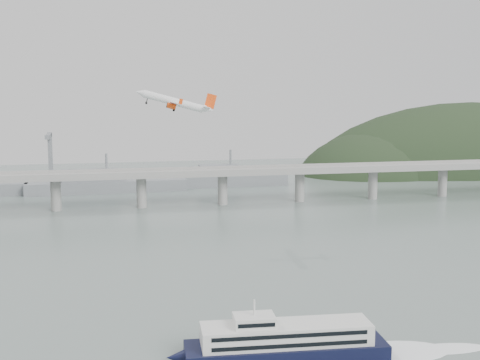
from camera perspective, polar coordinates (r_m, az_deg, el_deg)
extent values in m
plane|color=slate|center=(206.61, 3.27, -12.06)|extent=(900.00, 900.00, 0.00)
cube|color=gray|center=(393.76, -4.43, 0.58)|extent=(800.00, 22.00, 2.20)
cube|color=gray|center=(383.18, -4.22, 0.68)|extent=(800.00, 0.60, 1.80)
cube|color=gray|center=(403.84, -4.63, 1.05)|extent=(800.00, 0.60, 1.80)
cylinder|color=gray|center=(392.85, -16.05, -1.28)|extent=(6.00, 6.00, 21.00)
cylinder|color=gray|center=(392.45, -8.75, -1.06)|extent=(6.00, 6.00, 21.00)
cylinder|color=gray|center=(398.37, -1.56, -0.84)|extent=(6.00, 6.00, 21.00)
cylinder|color=gray|center=(410.35, 5.32, -0.61)|extent=(6.00, 6.00, 21.00)
cylinder|color=gray|center=(427.87, 11.72, -0.39)|extent=(6.00, 6.00, 21.00)
cylinder|color=gray|center=(450.29, 17.56, -0.18)|extent=(6.00, 6.00, 21.00)
ellipsoid|color=black|center=(615.46, 19.59, -0.74)|extent=(320.00, 150.00, 156.00)
ellipsoid|color=black|center=(561.59, 11.88, -0.63)|extent=(140.00, 110.00, 96.00)
cube|color=slate|center=(456.92, -11.73, -0.56)|extent=(110.55, 21.43, 8.00)
cube|color=slate|center=(455.91, -13.14, 0.40)|extent=(39.01, 16.73, 8.00)
cylinder|color=slate|center=(454.85, -11.79, 1.44)|extent=(1.60, 1.60, 14.00)
cube|color=slate|center=(475.77, -0.84, -0.05)|extent=(85.00, 13.60, 8.00)
cube|color=slate|center=(473.14, -1.85, 0.88)|extent=(29.75, 11.90, 8.00)
cylinder|color=slate|center=(473.78, -0.85, 1.86)|extent=(1.60, 1.60, 14.00)
cube|color=slate|center=(491.13, -16.49, 1.75)|extent=(3.00, 3.00, 40.00)
cube|color=slate|center=(479.64, -16.66, 3.76)|extent=(3.00, 28.00, 3.00)
cube|color=black|center=(176.61, 4.11, -14.91)|extent=(54.49, 16.59, 4.30)
cone|color=black|center=(173.21, -5.67, -15.41)|extent=(5.66, 4.66, 4.30)
cube|color=silver|center=(174.78, 4.13, -13.45)|extent=(45.77, 13.85, 5.37)
cube|color=black|center=(169.34, 4.53, -13.67)|extent=(40.75, 3.01, 1.07)
cube|color=black|center=(170.31, 4.52, -14.48)|extent=(40.75, 3.01, 1.07)
cube|color=black|center=(179.24, 3.76, -12.41)|extent=(40.75, 3.01, 1.07)
cube|color=black|center=(180.15, 3.75, -13.18)|extent=(40.75, 3.01, 1.07)
cube|color=silver|center=(171.80, 1.27, -12.36)|extent=(11.24, 8.25, 2.79)
cube|color=black|center=(168.28, 1.49, -12.81)|extent=(9.66, 0.80, 1.07)
cylinder|color=silver|center=(170.63, 1.27, -11.28)|extent=(0.57, 0.57, 4.30)
ellipsoid|color=white|center=(185.73, 13.52, -14.64)|extent=(31.95, 17.58, 0.21)
ellipsoid|color=white|center=(191.52, 17.84, -14.09)|extent=(23.69, 9.33, 0.21)
cylinder|color=white|center=(281.82, -5.91, 6.96)|extent=(26.43, 7.69, 10.03)
cone|color=white|center=(282.23, -8.90, 7.69)|extent=(4.99, 4.04, 4.27)
cone|color=white|center=(282.24, -2.82, 6.28)|extent=(5.60, 3.74, 4.51)
cube|color=white|center=(281.79, -5.77, 6.73)|extent=(7.80, 32.20, 3.13)
cube|color=white|center=(282.22, -2.98, 6.46)|extent=(4.07, 11.51, 1.57)
cube|color=#F94910|center=(282.40, -2.63, 7.02)|extent=(5.67, 0.93, 6.98)
cylinder|color=#F94910|center=(286.91, -6.12, 6.52)|extent=(4.66, 2.83, 3.12)
cylinder|color=black|center=(286.92, -6.51, 6.61)|extent=(1.13, 2.23, 2.17)
cube|color=white|center=(286.93, -6.08, 6.70)|extent=(2.57, 0.52, 1.70)
cylinder|color=#F94910|center=(276.60, -6.11, 6.57)|extent=(4.66, 2.83, 3.12)
cylinder|color=black|center=(276.61, -6.51, 6.67)|extent=(1.13, 2.23, 2.17)
cube|color=white|center=(276.62, -6.07, 6.76)|extent=(2.57, 0.52, 1.70)
cylinder|color=black|center=(284.18, -5.86, 6.39)|extent=(0.94, 0.42, 2.28)
cylinder|color=black|center=(284.16, -5.91, 6.18)|extent=(1.30, 0.51, 1.28)
cylinder|color=black|center=(279.30, -5.85, 6.41)|extent=(0.94, 0.42, 2.28)
cylinder|color=black|center=(279.28, -5.90, 6.20)|extent=(1.30, 0.51, 1.28)
cylinder|color=black|center=(281.98, -8.28, 6.99)|extent=(0.94, 0.42, 2.28)
cylinder|color=black|center=(281.95, -8.33, 6.79)|extent=(1.30, 0.51, 1.28)
cube|color=#F94910|center=(297.76, -5.40, 6.76)|extent=(2.05, 0.40, 2.57)
cube|color=#F94910|center=(265.91, -5.29, 6.97)|extent=(2.05, 0.40, 2.57)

